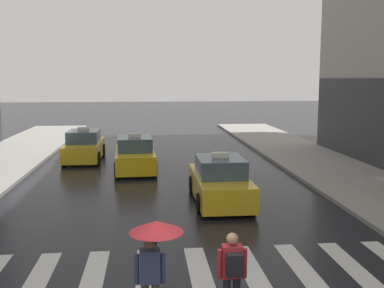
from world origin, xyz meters
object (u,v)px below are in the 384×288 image
(taxi_second, at_px, (135,155))
(taxi_third, at_px, (84,147))
(pedestrian_with_umbrella, at_px, (154,244))
(pedestrian_with_backpack, at_px, (232,270))
(taxi_lead, at_px, (220,182))

(taxi_second, relative_size, taxi_third, 1.02)
(pedestrian_with_umbrella, height_order, pedestrian_with_backpack, pedestrian_with_umbrella)
(pedestrian_with_umbrella, xyz_separation_m, pedestrian_with_backpack, (1.41, 0.04, -0.54))
(taxi_third, distance_m, pedestrian_with_backpack, 17.83)
(taxi_second, distance_m, taxi_third, 4.14)
(taxi_lead, relative_size, taxi_third, 1.00)
(taxi_lead, distance_m, taxi_third, 10.85)
(taxi_third, relative_size, pedestrian_with_backpack, 2.75)
(taxi_lead, distance_m, pedestrian_with_backpack, 8.15)
(taxi_second, height_order, pedestrian_with_umbrella, pedestrian_with_umbrella)
(pedestrian_with_umbrella, relative_size, pedestrian_with_backpack, 1.18)
(taxi_third, xyz_separation_m, pedestrian_with_backpack, (4.90, -17.14, 0.25))
(taxi_lead, height_order, pedestrian_with_umbrella, pedestrian_with_umbrella)
(taxi_lead, height_order, taxi_second, same)
(pedestrian_with_backpack, bearing_deg, taxi_second, 98.48)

